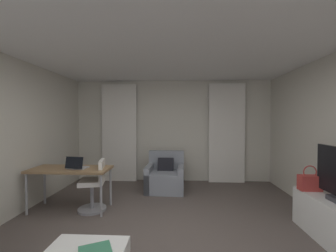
{
  "coord_description": "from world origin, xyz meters",
  "views": [
    {
      "loc": [
        0.16,
        -2.59,
        1.58
      ],
      "look_at": [
        -0.04,
        1.4,
        1.47
      ],
      "focal_mm": 22.98,
      "sensor_mm": 36.0,
      "label": 1
    }
  ],
  "objects_px": {
    "magazine_open": "(95,249)",
    "laptop": "(77,166)",
    "armchair": "(165,177)",
    "desk": "(71,172)",
    "desk_chair": "(94,188)",
    "handbag_primary": "(310,182)"
  },
  "relations": [
    {
      "from": "magazine_open",
      "to": "handbag_primary",
      "type": "bearing_deg",
      "value": 26.62
    },
    {
      "from": "desk_chair",
      "to": "handbag_primary",
      "type": "relative_size",
      "value": 2.39
    },
    {
      "from": "desk",
      "to": "magazine_open",
      "type": "xyz_separation_m",
      "value": [
        1.14,
        -1.78,
        -0.26
      ]
    },
    {
      "from": "desk_chair",
      "to": "laptop",
      "type": "height_order",
      "value": "laptop"
    },
    {
      "from": "desk",
      "to": "desk_chair",
      "type": "bearing_deg",
      "value": 0.74
    },
    {
      "from": "desk_chair",
      "to": "laptop",
      "type": "xyz_separation_m",
      "value": [
        -0.29,
        -0.04,
        0.39
      ]
    },
    {
      "from": "armchair",
      "to": "desk",
      "type": "bearing_deg",
      "value": -143.96
    },
    {
      "from": "desk",
      "to": "handbag_primary",
      "type": "height_order",
      "value": "handbag_primary"
    },
    {
      "from": "desk_chair",
      "to": "handbag_primary",
      "type": "xyz_separation_m",
      "value": [
        3.39,
        -0.44,
        0.28
      ]
    },
    {
      "from": "desk_chair",
      "to": "laptop",
      "type": "distance_m",
      "value": 0.49
    },
    {
      "from": "desk",
      "to": "handbag_primary",
      "type": "relative_size",
      "value": 3.7
    },
    {
      "from": "desk_chair",
      "to": "magazine_open",
      "type": "distance_m",
      "value": 1.92
    },
    {
      "from": "armchair",
      "to": "magazine_open",
      "type": "xyz_separation_m",
      "value": [
        -0.46,
        -2.94,
        0.12
      ]
    },
    {
      "from": "desk_chair",
      "to": "magazine_open",
      "type": "height_order",
      "value": "desk_chair"
    },
    {
      "from": "laptop",
      "to": "handbag_primary",
      "type": "height_order",
      "value": "laptop"
    },
    {
      "from": "laptop",
      "to": "armchair",
      "type": "bearing_deg",
      "value": 39.2
    },
    {
      "from": "magazine_open",
      "to": "laptop",
      "type": "bearing_deg",
      "value": 120.08
    },
    {
      "from": "desk",
      "to": "desk_chair",
      "type": "relative_size",
      "value": 1.55
    },
    {
      "from": "desk_chair",
      "to": "handbag_primary",
      "type": "bearing_deg",
      "value": -7.44
    },
    {
      "from": "armchair",
      "to": "handbag_primary",
      "type": "bearing_deg",
      "value": -35.78
    },
    {
      "from": "desk",
      "to": "magazine_open",
      "type": "height_order",
      "value": "desk"
    },
    {
      "from": "armchair",
      "to": "magazine_open",
      "type": "relative_size",
      "value": 2.52
    }
  ]
}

